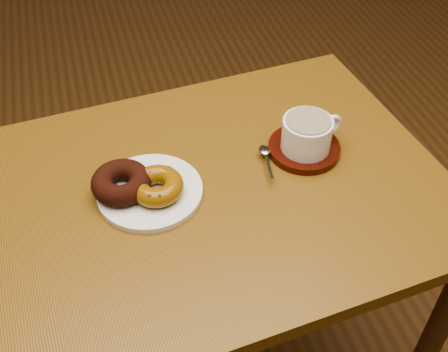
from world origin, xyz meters
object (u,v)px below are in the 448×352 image
object	(u,v)px
donut_plate	(150,192)
saucer	(304,148)
cafe_table	(215,231)
coffee_cup	(308,133)

from	to	relation	value
donut_plate	saucer	world-z (taller)	saucer
donut_plate	cafe_table	bearing A→B (deg)	-5.41
cafe_table	saucer	size ratio (longest dim) A/B	6.46
cafe_table	donut_plate	bearing A→B (deg)	169.39
cafe_table	saucer	xyz separation A→B (m)	(0.20, 0.05, 0.14)
coffee_cup	donut_plate	bearing A→B (deg)	174.19
donut_plate	coffee_cup	size ratio (longest dim) A/B	1.52
saucer	coffee_cup	xyz separation A→B (m)	(0.00, -0.00, 0.04)
saucer	coffee_cup	world-z (taller)	coffee_cup
coffee_cup	cafe_table	bearing A→B (deg)	-179.61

